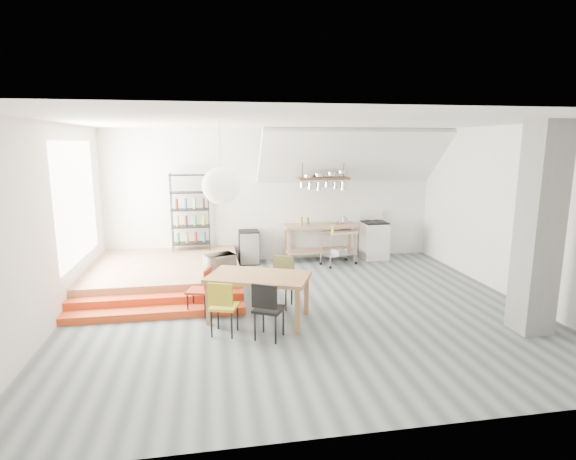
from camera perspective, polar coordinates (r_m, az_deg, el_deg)
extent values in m
plane|color=#4D5659|center=(8.03, 1.80, -9.94)|extent=(8.00, 8.00, 0.00)
cube|color=silver|center=(11.02, -1.84, 4.39)|extent=(8.00, 0.04, 3.20)
cube|color=silver|center=(7.85, -28.07, 0.39)|extent=(0.04, 7.00, 3.20)
cube|color=silver|center=(9.28, 26.86, 1.95)|extent=(0.04, 7.00, 3.20)
cube|color=white|center=(7.51, 1.95, 13.52)|extent=(8.00, 7.00, 0.02)
cube|color=white|center=(10.77, 8.24, 9.19)|extent=(4.40, 1.44, 1.32)
cube|color=white|center=(9.24, -25.23, 3.31)|extent=(0.02, 2.50, 2.20)
cube|color=#916948|center=(9.76, -15.25, -5.26)|extent=(3.00, 3.00, 0.40)
cube|color=#CD4218|center=(7.96, -16.47, -10.07)|extent=(3.00, 0.35, 0.13)
cube|color=#CD4218|center=(8.27, -16.23, -8.78)|extent=(3.00, 0.35, 0.27)
cube|color=gray|center=(7.69, 29.27, 0.08)|extent=(0.50, 0.50, 3.20)
cube|color=#916948|center=(11.00, 4.13, 0.55)|extent=(1.80, 0.60, 0.06)
cube|color=#916948|center=(11.13, 4.08, -2.64)|extent=(1.70, 0.55, 0.04)
cube|color=#916948|center=(11.51, 7.80, -1.33)|extent=(0.06, 0.06, 0.86)
cube|color=#916948|center=(11.13, -0.28, -1.65)|extent=(0.06, 0.06, 0.86)
cube|color=#916948|center=(11.11, 8.48, -1.81)|extent=(0.06, 0.06, 0.86)
cube|color=#916948|center=(10.71, 0.11, -2.16)|extent=(0.06, 0.06, 0.86)
cube|color=white|center=(11.50, 10.89, -1.35)|extent=(0.60, 0.60, 0.90)
cube|color=black|center=(11.41, 10.97, 0.96)|extent=(0.58, 0.58, 0.03)
cube|color=white|center=(11.64, 10.51, 1.83)|extent=(0.60, 0.05, 0.25)
cylinder|color=black|center=(11.58, 11.38, 1.22)|extent=(0.18, 0.18, 0.02)
cylinder|color=black|center=(11.48, 10.08, 1.19)|extent=(0.18, 0.18, 0.02)
cylinder|color=black|center=(11.32, 11.89, 0.98)|extent=(0.18, 0.18, 0.02)
cylinder|color=black|center=(11.22, 10.56, 0.94)|extent=(0.18, 0.18, 0.02)
cube|color=#402B19|center=(10.65, 4.47, 6.56)|extent=(1.20, 0.50, 0.05)
cylinder|color=black|center=(10.51, 1.84, 9.67)|extent=(0.02, 0.02, 1.15)
cylinder|color=black|center=(10.76, 7.14, 9.62)|extent=(0.02, 0.02, 1.15)
cylinder|color=silver|center=(10.50, 1.87, 5.76)|extent=(0.16, 0.16, 0.12)
cylinder|color=silver|center=(10.55, 2.94, 5.66)|extent=(0.20, 0.20, 0.16)
cylinder|color=silver|center=(10.60, 4.00, 5.57)|extent=(0.16, 0.16, 0.20)
cylinder|color=silver|center=(10.64, 5.05, 5.79)|extent=(0.20, 0.20, 0.12)
cylinder|color=silver|center=(10.70, 6.09, 5.69)|extent=(0.16, 0.16, 0.16)
cylinder|color=silver|center=(10.76, 7.12, 5.59)|extent=(0.20, 0.20, 0.20)
cylinder|color=black|center=(10.83, -10.05, 2.51)|extent=(0.02, 0.02, 1.80)
cylinder|color=black|center=(10.87, -14.48, 2.35)|extent=(0.02, 0.02, 1.80)
cylinder|color=black|center=(10.48, -10.05, 2.22)|extent=(0.02, 0.02, 1.80)
cylinder|color=black|center=(10.52, -14.63, 2.06)|extent=(0.02, 0.02, 1.80)
cube|color=black|center=(10.80, -12.14, -1.64)|extent=(0.88, 0.38, 0.02)
cube|color=black|center=(10.72, -12.23, 0.44)|extent=(0.88, 0.38, 0.02)
cube|color=black|center=(10.66, -12.31, 2.56)|extent=(0.88, 0.38, 0.02)
cube|color=black|center=(10.61, -12.40, 4.69)|extent=(0.88, 0.38, 0.02)
cube|color=black|center=(10.58, -12.49, 6.85)|extent=(0.88, 0.38, 0.03)
cylinder|color=#327D40|center=(10.77, -12.17, -0.92)|extent=(0.07, 0.07, 0.24)
cylinder|color=#989519|center=(10.70, -12.26, 1.18)|extent=(0.07, 0.07, 0.24)
cylinder|color=maroon|center=(10.64, -12.35, 3.30)|extent=(0.07, 0.07, 0.24)
cube|color=#916948|center=(8.42, -8.64, -5.12)|extent=(0.60, 0.40, 0.03)
cylinder|color=black|center=(8.61, -6.85, -5.27)|extent=(0.02, 0.02, 0.13)
cylinder|color=black|center=(8.60, -10.46, -5.39)|extent=(0.02, 0.02, 0.13)
cylinder|color=black|center=(8.29, -6.72, -5.92)|extent=(0.02, 0.02, 0.13)
cylinder|color=black|center=(8.28, -10.47, -6.05)|extent=(0.02, 0.02, 0.13)
sphere|color=white|center=(7.24, -8.49, 5.58)|extent=(0.60, 0.60, 0.60)
cube|color=brown|center=(7.33, -3.76, -5.96)|extent=(1.83, 1.45, 0.06)
cube|color=brown|center=(7.64, 2.37, -8.24)|extent=(0.09, 0.09, 0.70)
cube|color=brown|center=(8.01, -7.95, -7.41)|extent=(0.09, 0.09, 0.70)
cube|color=brown|center=(6.94, 1.21, -10.27)|extent=(0.09, 0.09, 0.70)
cube|color=brown|center=(7.35, -10.07, -9.21)|extent=(0.09, 0.09, 0.70)
cube|color=gold|center=(6.95, -8.10, -9.58)|extent=(0.50, 0.50, 0.04)
cube|color=gold|center=(6.71, -8.60, -8.14)|extent=(0.36, 0.16, 0.34)
cylinder|color=black|center=(6.94, -9.70, -11.65)|extent=(0.03, 0.03, 0.43)
cylinder|color=black|center=(6.85, -7.17, -11.89)|extent=(0.03, 0.03, 0.43)
cylinder|color=black|center=(7.21, -8.88, -10.73)|extent=(0.03, 0.03, 0.43)
cylinder|color=black|center=(7.13, -6.44, -10.94)|extent=(0.03, 0.03, 0.43)
cube|color=black|center=(6.74, -2.41, -10.00)|extent=(0.55, 0.55, 0.04)
cube|color=black|center=(6.49, -3.02, -8.45)|extent=(0.36, 0.22, 0.35)
cylinder|color=black|center=(6.74, -4.22, -12.14)|extent=(0.03, 0.03, 0.45)
cylinder|color=black|center=(6.63, -1.58, -12.53)|extent=(0.03, 0.03, 0.45)
cylinder|color=black|center=(7.02, -3.15, -11.17)|extent=(0.03, 0.03, 0.45)
cylinder|color=black|center=(6.91, -0.61, -11.52)|extent=(0.03, 0.03, 0.45)
cube|color=brown|center=(7.97, -1.00, -6.64)|extent=(0.55, 0.55, 0.04)
cube|color=brown|center=(8.06, -0.57, -4.55)|extent=(0.36, 0.22, 0.35)
cylinder|color=black|center=(8.14, 0.48, -7.98)|extent=(0.03, 0.03, 0.45)
cylinder|color=black|center=(8.24, -1.68, -7.75)|extent=(0.03, 0.03, 0.45)
cylinder|color=black|center=(7.85, -0.27, -8.71)|extent=(0.03, 0.03, 0.45)
cylinder|color=black|center=(7.95, -2.50, -8.45)|extent=(0.03, 0.03, 0.45)
cube|color=#A02D16|center=(7.78, -11.27, -7.57)|extent=(0.47, 0.47, 0.04)
cube|color=#A02D16|center=(7.66, -10.14, -5.99)|extent=(0.14, 0.35, 0.33)
cylinder|color=black|center=(7.67, -10.49, -9.50)|extent=(0.03, 0.03, 0.41)
cylinder|color=black|center=(7.94, -9.84, -8.77)|extent=(0.03, 0.03, 0.41)
cylinder|color=black|center=(7.77, -12.62, -9.34)|extent=(0.03, 0.03, 0.41)
cylinder|color=black|center=(8.03, -11.90, -8.62)|extent=(0.03, 0.03, 0.41)
cube|color=silver|center=(10.68, 6.49, -0.27)|extent=(0.92, 0.71, 0.04)
cube|color=silver|center=(10.79, 6.43, -3.00)|extent=(0.92, 0.71, 0.03)
cylinder|color=silver|center=(11.14, 7.40, -1.86)|extent=(0.03, 0.03, 0.78)
sphere|color=black|center=(11.22, 7.35, -3.71)|extent=(0.07, 0.07, 0.07)
cylinder|color=silver|center=(10.70, 4.18, -2.34)|extent=(0.03, 0.03, 0.78)
sphere|color=black|center=(10.79, 4.16, -4.25)|extent=(0.07, 0.07, 0.07)
cylinder|color=silver|center=(10.84, 8.69, -2.26)|extent=(0.03, 0.03, 0.78)
sphere|color=black|center=(10.93, 8.63, -4.15)|extent=(0.07, 0.07, 0.07)
cylinder|color=silver|center=(10.38, 5.43, -2.77)|extent=(0.03, 0.03, 0.78)
sphere|color=black|center=(10.48, 5.40, -4.74)|extent=(0.07, 0.07, 0.07)
cube|color=black|center=(10.86, -4.98, -2.17)|extent=(0.47, 0.47, 0.80)
imported|color=beige|center=(8.37, -8.67, -4.05)|extent=(0.63, 0.53, 0.29)
imported|color=silver|center=(11.05, 6.26, 0.85)|extent=(0.21, 0.21, 0.05)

